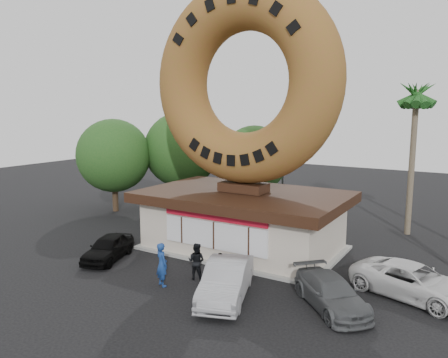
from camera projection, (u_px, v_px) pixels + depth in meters
ground at (179, 284)px, 19.78m from camera, size 90.00×90.00×0.00m
donut_shop at (243, 218)px, 24.55m from camera, size 11.20×7.20×3.80m
giant_donut at (244, 83)px, 23.38m from camera, size 10.90×2.78×10.90m
tree_west at (182, 150)px, 34.89m from camera, size 6.00×6.00×7.65m
tree_mid at (254, 159)px, 33.85m from camera, size 5.20×5.20×6.63m
tree_far at (114, 156)px, 33.36m from camera, size 5.60×5.60×7.14m
palm_near at (416, 100)px, 26.41m from camera, size 2.60×2.60×9.75m
street_lamp at (285, 153)px, 33.52m from camera, size 2.11×0.20×8.00m
person_left at (162, 264)px, 19.47m from camera, size 0.86×0.73×1.99m
person_center at (196, 261)px, 20.22m from camera, size 0.95×0.79×1.74m
person_right at (220, 270)px, 19.32m from camera, size 0.99×0.60×1.58m
car_black at (108, 248)px, 22.92m from camera, size 2.66×4.10×1.30m
car_silver at (226, 280)px, 18.23m from camera, size 3.19×5.06×1.57m
car_grey at (331, 293)px, 17.35m from camera, size 4.30×4.31×1.26m
car_white at (413, 282)px, 18.26m from camera, size 5.59×3.76×1.42m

